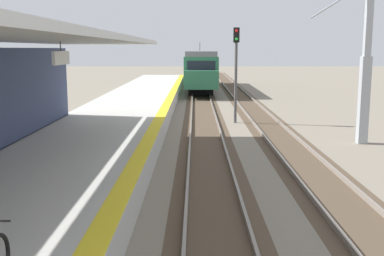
{
  "coord_description": "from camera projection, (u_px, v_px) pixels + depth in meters",
  "views": [
    {
      "loc": [
        1.4,
        -2.18,
        4.06
      ],
      "look_at": [
        1.32,
        9.44,
        2.1
      ],
      "focal_mm": 43.99,
      "sensor_mm": 36.0,
      "label": 1
    }
  ],
  "objects": [
    {
      "name": "track_pair_middle",
      "position": [
        276.0,
        134.0,
        22.51
      ],
      "size": [
        2.34,
        120.0,
        0.16
      ],
      "color": "#4C3D2D",
      "rests_on": "ground"
    },
    {
      "name": "track_pair_nearest_platform",
      "position": [
        205.0,
        134.0,
        22.54
      ],
      "size": [
        2.34,
        120.0,
        0.16
      ],
      "color": "#4C3D2D",
      "rests_on": "ground"
    },
    {
      "name": "catenary_pylon_far_side",
      "position": [
        359.0,
        60.0,
        19.88
      ],
      "size": [
        5.0,
        0.4,
        7.5
      ],
      "color": "#9EA3A8",
      "rests_on": "ground"
    },
    {
      "name": "station_platform",
      "position": [
        96.0,
        141.0,
        18.56
      ],
      "size": [
        5.0,
        80.0,
        0.91
      ],
      "color": "#B7B5AD",
      "rests_on": "ground"
    },
    {
      "name": "approaching_train",
      "position": [
        200.0,
        68.0,
        47.23
      ],
      "size": [
        2.93,
        19.6,
        4.76
      ],
      "color": "#286647",
      "rests_on": "ground"
    },
    {
      "name": "rail_signal_post",
      "position": [
        236.0,
        65.0,
        25.66
      ],
      "size": [
        0.32,
        0.34,
        5.2
      ],
      "color": "#4C4C4C",
      "rests_on": "ground"
    }
  ]
}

